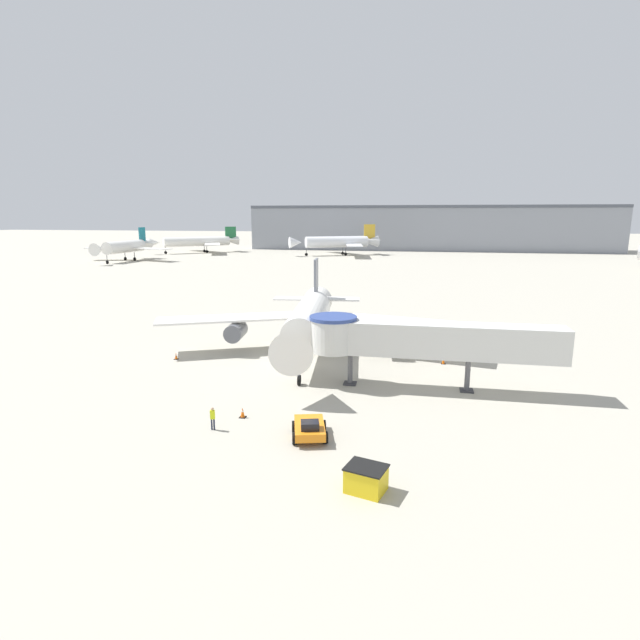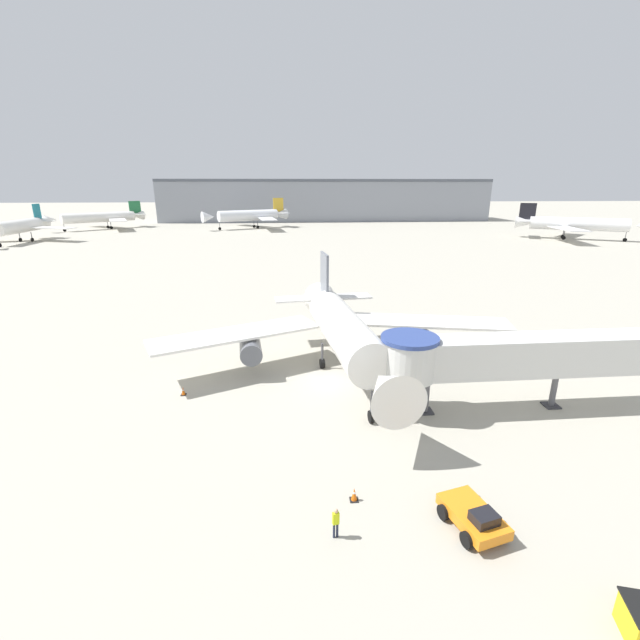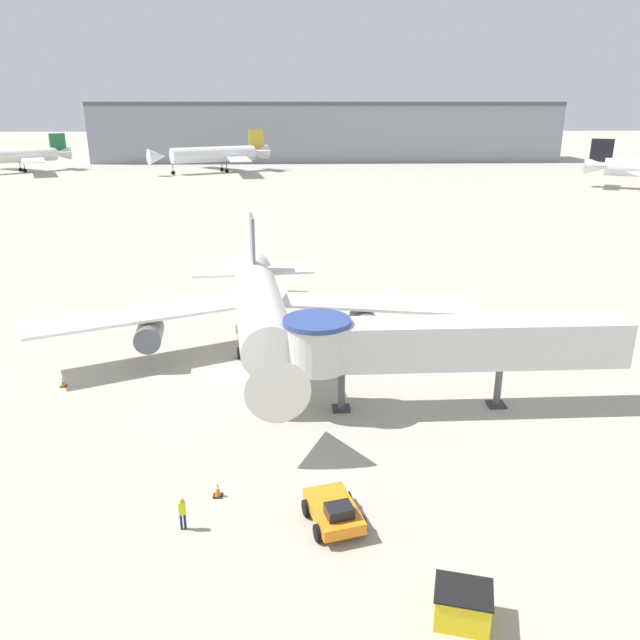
{
  "view_description": "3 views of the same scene",
  "coord_description": "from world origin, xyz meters",
  "px_view_note": "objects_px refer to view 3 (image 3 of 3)",
  "views": [
    {
      "loc": [
        11.89,
        -47.22,
        14.53
      ],
      "look_at": [
        3.06,
        -2.77,
        4.99
      ],
      "focal_mm": 28.0,
      "sensor_mm": 36.0,
      "label": 1
    },
    {
      "loc": [
        -3.63,
        -33.46,
        16.2
      ],
      "look_at": [
        -0.9,
        2.25,
        4.84
      ],
      "focal_mm": 24.0,
      "sensor_mm": 36.0,
      "label": 2
    },
    {
      "loc": [
        3.55,
        -40.82,
        18.2
      ],
      "look_at": [
        5.09,
        -3.99,
        5.34
      ],
      "focal_mm": 35.0,
      "sensor_mm": 36.0,
      "label": 3
    }
  ],
  "objects_px": {
    "main_airplane": "(260,312)",
    "traffic_cone_starboard_wing": "(444,355)",
    "background_jet_gold_tail": "(216,154)",
    "pushback_tug_orange": "(334,511)",
    "service_container_yellow": "(463,605)",
    "traffic_cone_near_nose": "(218,490)",
    "ground_crew_marshaller": "(182,511)",
    "traffic_cone_port_wing": "(63,382)",
    "background_jet_green_tail": "(11,156)",
    "jet_bridge": "(433,343)"
  },
  "relations": [
    {
      "from": "pushback_tug_orange",
      "to": "ground_crew_marshaller",
      "type": "height_order",
      "value": "ground_crew_marshaller"
    },
    {
      "from": "traffic_cone_near_nose",
      "to": "ground_crew_marshaller",
      "type": "bearing_deg",
      "value": -117.56
    },
    {
      "from": "pushback_tug_orange",
      "to": "service_container_yellow",
      "type": "distance_m",
      "value": 7.27
    },
    {
      "from": "pushback_tug_orange",
      "to": "traffic_cone_port_wing",
      "type": "bearing_deg",
      "value": 123.74
    },
    {
      "from": "main_airplane",
      "to": "pushback_tug_orange",
      "type": "relative_size",
      "value": 8.9
    },
    {
      "from": "service_container_yellow",
      "to": "traffic_cone_starboard_wing",
      "type": "relative_size",
      "value": 3.39
    },
    {
      "from": "traffic_cone_near_nose",
      "to": "background_jet_gold_tail",
      "type": "relative_size",
      "value": 0.02
    },
    {
      "from": "main_airplane",
      "to": "jet_bridge",
      "type": "xyz_separation_m",
      "value": [
        10.86,
        -7.4,
        0.31
      ]
    },
    {
      "from": "main_airplane",
      "to": "jet_bridge",
      "type": "distance_m",
      "value": 13.15
    },
    {
      "from": "jet_bridge",
      "to": "pushback_tug_orange",
      "type": "distance_m",
      "value": 13.67
    },
    {
      "from": "traffic_cone_port_wing",
      "to": "ground_crew_marshaller",
      "type": "bearing_deg",
      "value": -55.45
    },
    {
      "from": "service_container_yellow",
      "to": "ground_crew_marshaller",
      "type": "bearing_deg",
      "value": 152.84
    },
    {
      "from": "traffic_cone_port_wing",
      "to": "background_jet_gold_tail",
      "type": "height_order",
      "value": "background_jet_gold_tail"
    },
    {
      "from": "service_container_yellow",
      "to": "background_jet_green_tail",
      "type": "height_order",
      "value": "background_jet_green_tail"
    },
    {
      "from": "traffic_cone_near_nose",
      "to": "ground_crew_marshaller",
      "type": "height_order",
      "value": "ground_crew_marshaller"
    },
    {
      "from": "jet_bridge",
      "to": "background_jet_gold_tail",
      "type": "height_order",
      "value": "background_jet_gold_tail"
    },
    {
      "from": "background_jet_gold_tail",
      "to": "pushback_tug_orange",
      "type": "bearing_deg",
      "value": -18.61
    },
    {
      "from": "main_airplane",
      "to": "traffic_cone_starboard_wing",
      "type": "relative_size",
      "value": 45.64
    },
    {
      "from": "main_airplane",
      "to": "ground_crew_marshaller",
      "type": "distance_m",
      "value": 19.22
    },
    {
      "from": "traffic_cone_port_wing",
      "to": "traffic_cone_near_nose",
      "type": "bearing_deg",
      "value": -47.54
    },
    {
      "from": "background_jet_gold_tail",
      "to": "main_airplane",
      "type": "bearing_deg",
      "value": -19.18
    },
    {
      "from": "service_container_yellow",
      "to": "traffic_cone_port_wing",
      "type": "relative_size",
      "value": 3.57
    },
    {
      "from": "service_container_yellow",
      "to": "traffic_cone_near_nose",
      "type": "height_order",
      "value": "service_container_yellow"
    },
    {
      "from": "service_container_yellow",
      "to": "traffic_cone_near_nose",
      "type": "xyz_separation_m",
      "value": [
        -9.93,
        8.18,
        -0.35
      ]
    },
    {
      "from": "ground_crew_marshaller",
      "to": "traffic_cone_starboard_wing",
      "type": "bearing_deg",
      "value": -143.63
    },
    {
      "from": "service_container_yellow",
      "to": "traffic_cone_port_wing",
      "type": "distance_m",
      "value": 30.41
    },
    {
      "from": "background_jet_gold_tail",
      "to": "background_jet_green_tail",
      "type": "distance_m",
      "value": 55.86
    },
    {
      "from": "service_container_yellow",
      "to": "jet_bridge",
      "type": "bearing_deg",
      "value": 82.22
    },
    {
      "from": "main_airplane",
      "to": "background_jet_green_tail",
      "type": "relative_size",
      "value": 1.1
    },
    {
      "from": "main_airplane",
      "to": "traffic_cone_near_nose",
      "type": "height_order",
      "value": "main_airplane"
    },
    {
      "from": "jet_bridge",
      "to": "pushback_tug_orange",
      "type": "relative_size",
      "value": 5.58
    },
    {
      "from": "jet_bridge",
      "to": "traffic_cone_port_wing",
      "type": "distance_m",
      "value": 24.83
    },
    {
      "from": "traffic_cone_near_nose",
      "to": "traffic_cone_port_wing",
      "type": "relative_size",
      "value": 1.1
    },
    {
      "from": "ground_crew_marshaller",
      "to": "background_jet_green_tail",
      "type": "bearing_deg",
      "value": -78.4
    },
    {
      "from": "jet_bridge",
      "to": "traffic_cone_starboard_wing",
      "type": "bearing_deg",
      "value": 69.81
    },
    {
      "from": "pushback_tug_orange",
      "to": "background_jet_gold_tail",
      "type": "distance_m",
      "value": 155.14
    },
    {
      "from": "service_container_yellow",
      "to": "traffic_cone_starboard_wing",
      "type": "distance_m",
      "value": 25.4
    },
    {
      "from": "traffic_cone_near_nose",
      "to": "traffic_cone_starboard_wing",
      "type": "bearing_deg",
      "value": 48.05
    },
    {
      "from": "main_airplane",
      "to": "pushback_tug_orange",
      "type": "distance_m",
      "value": 19.47
    },
    {
      "from": "service_container_yellow",
      "to": "traffic_cone_near_nose",
      "type": "relative_size",
      "value": 3.26
    },
    {
      "from": "traffic_cone_near_nose",
      "to": "background_jet_gold_tail",
      "type": "xyz_separation_m",
      "value": [
        -17.21,
        151.02,
        4.54
      ]
    },
    {
      "from": "traffic_cone_near_nose",
      "to": "background_jet_gold_tail",
      "type": "distance_m",
      "value": 152.07
    },
    {
      "from": "main_airplane",
      "to": "service_container_yellow",
      "type": "height_order",
      "value": "main_airplane"
    },
    {
      "from": "jet_bridge",
      "to": "traffic_cone_starboard_wing",
      "type": "distance_m",
      "value": 9.15
    },
    {
      "from": "background_jet_green_tail",
      "to": "pushback_tug_orange",
      "type": "bearing_deg",
      "value": -14.05
    },
    {
      "from": "jet_bridge",
      "to": "traffic_cone_starboard_wing",
      "type": "height_order",
      "value": "jet_bridge"
    },
    {
      "from": "jet_bridge",
      "to": "service_container_yellow",
      "type": "relative_size",
      "value": 8.45
    },
    {
      "from": "pushback_tug_orange",
      "to": "traffic_cone_port_wing",
      "type": "distance_m",
      "value": 23.26
    },
    {
      "from": "traffic_cone_starboard_wing",
      "to": "background_jet_gold_tail",
      "type": "relative_size",
      "value": 0.02
    },
    {
      "from": "background_jet_green_tail",
      "to": "traffic_cone_port_wing",
      "type": "bearing_deg",
      "value": -17.28
    }
  ]
}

